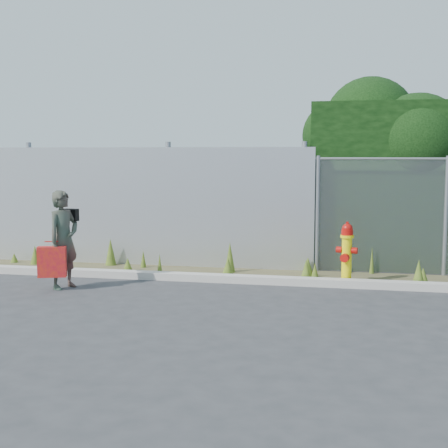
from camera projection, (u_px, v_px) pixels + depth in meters
The scene contains 8 objects.
ground at pixel (225, 310), 8.34m from camera, with size 80.00×80.00×0.00m, color #333336.
curb at pixel (247, 279), 10.09m from camera, with size 16.00×0.22×0.12m, color #AFA89E.
weed_strip at pixel (257, 269), 10.71m from camera, with size 16.00×1.30×0.54m.
corrugated_fence at pixel (88, 206), 11.79m from camera, with size 8.50×0.21×2.30m.
fire_hydrant at pixel (347, 254), 9.97m from camera, with size 0.34×0.30×1.01m.
woman at pixel (64, 240), 9.63m from camera, with size 0.56×0.36×1.52m, color #0F654B.
red_tote_bag at pixel (52, 262), 9.49m from camera, with size 0.42×0.16×0.56m.
black_shoulder_bag at pixel (70, 215), 9.84m from camera, with size 0.26×0.11×0.19m.
Camera 1 is at (1.61, -8.00, 2.09)m, focal length 50.00 mm.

